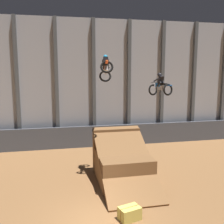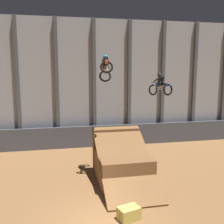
{
  "view_description": "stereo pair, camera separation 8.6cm",
  "coord_description": "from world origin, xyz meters",
  "px_view_note": "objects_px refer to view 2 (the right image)",
  "views": [
    {
      "loc": [
        -1.55,
        -9.99,
        6.33
      ],
      "look_at": [
        1.85,
        6.05,
        3.73
      ],
      "focal_mm": 42.0,
      "sensor_mm": 36.0,
      "label": 1
    },
    {
      "loc": [
        -1.46,
        -10.01,
        6.33
      ],
      "look_at": [
        1.85,
        6.05,
        3.73
      ],
      "focal_mm": 42.0,
      "sensor_mm": 36.0,
      "label": 2
    }
  ],
  "objects_px": {
    "dirt_ramp": "(121,163)",
    "hay_bale_trackside": "(129,213)",
    "rider_bike_right_air": "(160,86)",
    "rider_bike_left_air": "(106,68)"
  },
  "relations": [
    {
      "from": "dirt_ramp",
      "to": "hay_bale_trackside",
      "type": "bearing_deg",
      "value": -99.3
    },
    {
      "from": "dirt_ramp",
      "to": "rider_bike_right_air",
      "type": "xyz_separation_m",
      "value": [
        2.85,
        1.39,
        4.37
      ]
    },
    {
      "from": "dirt_ramp",
      "to": "hay_bale_trackside",
      "type": "relative_size",
      "value": 5.03
    },
    {
      "from": "dirt_ramp",
      "to": "hay_bale_trackside",
      "type": "distance_m",
      "value": 4.33
    },
    {
      "from": "rider_bike_right_air",
      "to": "dirt_ramp",
      "type": "bearing_deg",
      "value": -173.58
    },
    {
      "from": "rider_bike_left_air",
      "to": "hay_bale_trackside",
      "type": "distance_m",
      "value": 8.04
    },
    {
      "from": "dirt_ramp",
      "to": "rider_bike_right_air",
      "type": "relative_size",
      "value": 2.91
    },
    {
      "from": "dirt_ramp",
      "to": "rider_bike_left_air",
      "type": "relative_size",
      "value": 2.97
    },
    {
      "from": "hay_bale_trackside",
      "to": "rider_bike_left_air",
      "type": "bearing_deg",
      "value": 90.61
    },
    {
      "from": "rider_bike_right_air",
      "to": "hay_bale_trackside",
      "type": "xyz_separation_m",
      "value": [
        -3.54,
        -5.6,
        -5.08
      ]
    }
  ]
}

